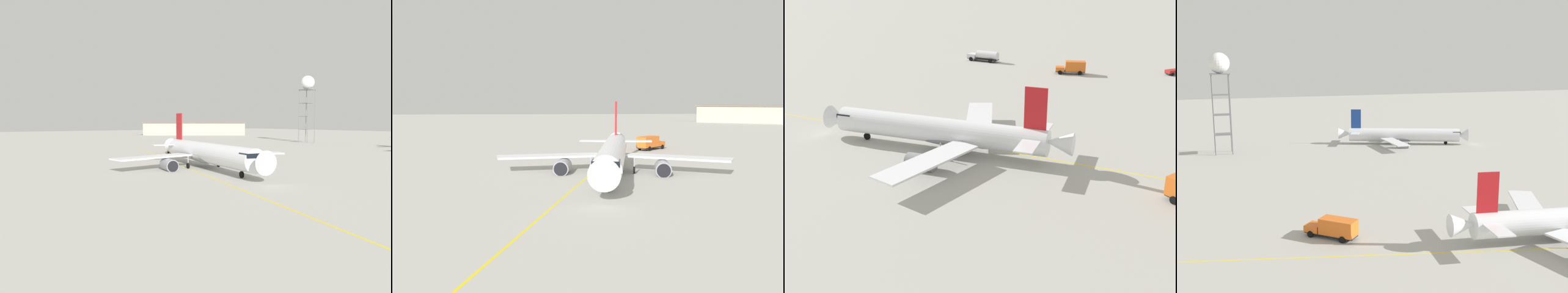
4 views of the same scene
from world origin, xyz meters
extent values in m
cone|color=white|center=(-15.37, 4.19, 3.41)|extent=(4.51, 3.93, 3.29)
ellipsoid|color=gray|center=(0.96, 1.32, 2.05)|extent=(12.49, 5.52, 2.13)
cube|color=red|center=(-11.92, 3.58, 8.04)|extent=(3.19, 0.79, 5.98)
cube|color=white|center=(-11.29, 7.16, 3.89)|extent=(3.55, 6.07, 0.20)
cube|color=white|center=(-12.54, 0.01, 3.89)|extent=(3.55, 6.07, 0.20)
cube|color=white|center=(1.58, 11.43, 2.44)|extent=(11.39, 16.31, 0.28)
cylinder|color=gray|center=(3.27, 8.66, 1.00)|extent=(4.49, 3.06, 2.38)
cylinder|color=black|center=(5.36, 8.29, 1.00)|extent=(0.50, 2.02, 2.02)
cylinder|color=#9EA0A5|center=(1.54, 4.60, 1.49)|extent=(0.20, 0.20, 1.89)
cylinder|color=black|center=(1.54, 4.60, 0.55)|extent=(1.14, 0.49, 1.10)
cylinder|color=white|center=(11.26, 84.86, 3.03)|extent=(34.34, 17.55, 4.19)
cone|color=white|center=(28.73, 77.55, 3.03)|extent=(4.30, 4.83, 3.98)
cone|color=white|center=(-6.49, 92.28, 3.33)|extent=(5.07, 4.83, 3.56)
cube|color=black|center=(26.70, 78.40, 3.98)|extent=(3.59, 4.21, 0.70)
ellipsoid|color=slate|center=(9.62, 85.54, 1.88)|extent=(13.24, 8.41, 2.31)
cube|color=#193D93|center=(-3.14, 90.88, 8.17)|extent=(3.04, 1.46, 6.07)
cube|color=white|center=(-1.80, 94.09, 3.87)|extent=(4.44, 5.88, 0.20)
cube|color=white|center=(-4.48, 87.67, 3.87)|extent=(4.44, 5.88, 0.20)
cube|color=white|center=(12.07, 94.68, 2.30)|extent=(13.06, 13.19, 0.28)
cube|color=white|center=(4.83, 77.38, 2.30)|extent=(4.22, 14.62, 0.28)
cylinder|color=gray|center=(13.38, 91.77, 0.88)|extent=(4.15, 3.51, 2.33)
cylinder|color=black|center=(15.05, 91.07, 0.88)|extent=(0.90, 1.89, 1.98)
cylinder|color=gray|center=(7.83, 78.49, 0.88)|extent=(4.15, 3.51, 2.33)
cylinder|color=black|center=(9.50, 77.80, 0.88)|extent=(0.90, 1.89, 1.98)
cylinder|color=#9EA0A5|center=(23.69, 79.66, 1.43)|extent=(0.20, 0.20, 1.75)
cylinder|color=black|center=(23.69, 79.66, 0.55)|extent=(1.13, 0.70, 1.10)
cylinder|color=#9EA0A5|center=(10.97, 88.77, 1.43)|extent=(0.20, 0.20, 1.75)
cylinder|color=black|center=(10.97, 88.77, 0.55)|extent=(1.13, 0.70, 1.10)
cylinder|color=#9EA0A5|center=(8.27, 82.31, 1.43)|extent=(0.20, 0.20, 1.75)
cylinder|color=black|center=(8.27, 82.31, 0.55)|extent=(1.13, 0.70, 1.10)
cube|color=#232326|center=(-32.16, 14.49, 0.60)|extent=(7.37, 7.32, 0.20)
cube|color=orange|center=(-34.22, 16.53, 1.20)|extent=(3.53, 3.53, 1.00)
cube|color=black|center=(-35.00, 17.30, 1.35)|extent=(1.59, 1.61, 0.56)
cube|color=orange|center=(-31.23, 13.58, 1.90)|extent=(5.80, 5.77, 2.40)
cylinder|color=black|center=(-35.11, 15.58, 0.50)|extent=(0.91, 0.90, 1.00)
cylinder|color=black|center=(-33.28, 17.43, 0.50)|extent=(0.91, 0.90, 1.00)
cylinder|color=black|center=(-31.21, 11.73, 0.50)|extent=(0.91, 0.90, 1.00)
cylinder|color=black|center=(-29.38, 13.57, 0.50)|extent=(0.91, 0.90, 1.00)
cylinder|color=slate|center=(-42.07, 90.89, 11.40)|extent=(0.24, 0.24, 22.79)
cylinder|color=slate|center=(-46.74, 90.89, 11.40)|extent=(0.24, 0.24, 22.79)
cylinder|color=slate|center=(-46.74, 86.22, 11.40)|extent=(0.24, 0.24, 22.79)
cylinder|color=slate|center=(-42.07, 86.22, 11.40)|extent=(0.24, 0.24, 22.79)
cube|color=slate|center=(-44.40, 88.55, 5.70)|extent=(4.87, 4.87, 0.16)
cube|color=slate|center=(-44.40, 88.55, 11.40)|extent=(4.87, 4.87, 0.16)
cube|color=slate|center=(-44.40, 88.55, 17.09)|extent=(4.87, 4.87, 0.16)
cube|color=slate|center=(-44.40, 88.55, 22.94)|extent=(5.47, 5.47, 0.30)
sphere|color=white|center=(-44.40, 88.55, 26.01)|extent=(5.83, 5.83, 5.83)
camera|label=1|loc=(59.16, -39.99, 9.13)|focal=33.30mm
camera|label=2|loc=(70.51, -7.84, 11.27)|focal=42.13mm
camera|label=3|loc=(-15.89, 70.72, 28.35)|focal=46.43mm
camera|label=4|loc=(-49.13, -50.22, 26.39)|focal=42.40mm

